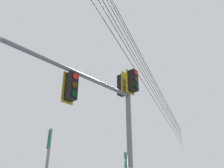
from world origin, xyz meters
TOP-DOWN VIEW (x-y plane):
  - signal_mast_assembly at (-0.37, 0.15)m, footprint 5.27×1.45m
  - overhead_wire_span at (1.75, 1.09)m, footprint 28.66×17.66m

SIDE VIEW (x-z plane):
  - signal_mast_assembly at x=-0.37m, z-range 1.34..7.65m
  - overhead_wire_span at x=1.75m, z-range 6.80..9.19m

